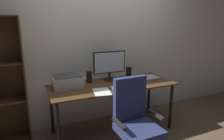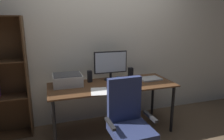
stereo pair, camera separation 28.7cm
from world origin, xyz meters
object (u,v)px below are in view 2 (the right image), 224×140
Objects in this scene: coffee_mug at (119,80)px; laptop at (150,79)px; desk at (112,89)px; speaker_left at (90,76)px; monitor at (111,64)px; office_chair at (129,128)px; speaker_right at (131,73)px; mouse at (133,85)px; printer at (67,80)px; keyboard at (120,87)px; bookshelf at (3,81)px.

laptop is (0.53, 0.03, -0.03)m from coffee_mug.
speaker_left is (-0.28, 0.20, 0.16)m from desk.
monitor is 1.09m from office_chair.
office_chair reaches higher than desk.
coffee_mug is 0.53m from laptop.
speaker_right is at bearing 64.26° from office_chair.
laptop is at bearing -15.75° from monitor.
office_chair is (-0.09, -0.95, -0.53)m from monitor.
desk is 5.61× the size of laptop.
mouse is 0.56× the size of speaker_left.
printer is at bearing -177.10° from speaker_right.
office_chair is at bearing -101.02° from coffee_mug.
keyboard is 1.71× the size of speaker_right.
office_chair is (0.24, -0.94, -0.37)m from speaker_left.
speaker_right is (0.66, 0.00, 0.00)m from speaker_left.
bookshelf is at bearing 169.45° from laptop.
monitor is at bearing 178.62° from speaker_right.
desk is 18.49× the size of coffee_mug.
coffee_mug is (0.06, 0.20, 0.04)m from keyboard.
desk is 0.65m from printer.
office_chair is at bearing -113.79° from speaker_right.
mouse is at bearing -20.66° from printer.
mouse is 0.40m from speaker_right.
bookshelf reaches higher than printer.
desk is 1.78× the size of office_chair.
speaker_left is 1.00× the size of speaker_right.
monitor is 3.00× the size of speaker_right.
speaker_left is 0.43× the size of printer.
printer is at bearing 168.77° from mouse.
monitor is at bearing 5.03° from printer.
keyboard is 0.17× the size of bookshelf.
keyboard reaches higher than desk.
office_chair is (-0.04, -0.74, -0.20)m from desk.
speaker_left is at bearing 8.64° from printer.
bookshelf is (-1.46, 0.35, 0.16)m from desk.
speaker_right is 0.17× the size of office_chair.
printer is at bearing 172.69° from laptop.
monitor is at bearing 78.43° from desk.
office_chair is (-0.30, -0.56, -0.30)m from mouse.
monitor is 0.29m from coffee_mug.
desk is 0.32m from mouse.
mouse reaches higher than keyboard.
mouse is 0.93m from printer.
speaker_left is (-0.92, 0.16, 0.07)m from laptop.
desk is 10.57× the size of speaker_right.
bookshelf is at bearing 168.16° from coffee_mug.
laptop is 0.80× the size of printer.
office_chair is at bearing -133.19° from laptop.
monitor reaches higher than mouse.
coffee_mug is at bearing -10.59° from printer.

